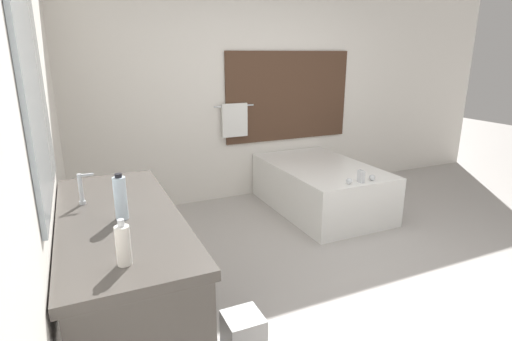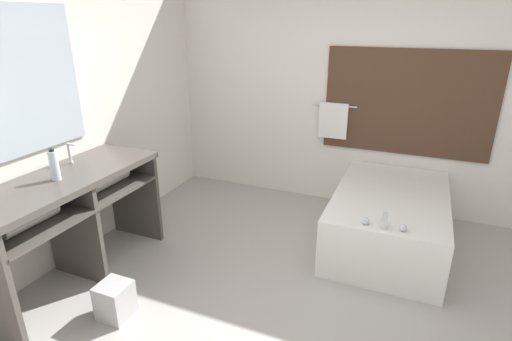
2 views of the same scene
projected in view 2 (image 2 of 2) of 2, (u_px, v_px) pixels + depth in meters
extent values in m
plane|color=#A8A39E|center=(300.00, 324.00, 2.87)|extent=(16.00, 16.00, 0.00)
cube|color=white|center=(365.00, 88.00, 4.31)|extent=(7.40, 0.06, 2.70)
cube|color=#4C3323|center=(407.00, 103.00, 4.15)|extent=(1.70, 0.02, 1.10)
cylinder|color=silver|center=(334.00, 106.00, 4.43)|extent=(0.50, 0.02, 0.02)
cube|color=white|center=(333.00, 121.00, 4.48)|extent=(0.32, 0.04, 0.40)
cube|color=white|center=(38.00, 113.00, 3.19)|extent=(0.06, 7.40, 2.70)
cube|color=#B2C1CC|center=(17.00, 82.00, 2.94)|extent=(0.02, 1.10, 1.10)
cube|color=#4C4742|center=(65.00, 179.00, 3.09)|extent=(0.62, 1.56, 0.05)
cube|color=#4C4742|center=(69.00, 204.00, 3.17)|extent=(0.58, 1.48, 0.02)
cylinder|color=white|center=(88.00, 173.00, 3.30)|extent=(0.36, 0.36, 0.12)
cube|color=#4C4742|center=(74.00, 231.00, 3.25)|extent=(0.57, 0.04, 0.87)
cube|color=#4C4742|center=(135.00, 195.00, 3.91)|extent=(0.57, 0.04, 0.87)
cylinder|color=white|center=(28.00, 218.00, 2.79)|extent=(0.13, 0.43, 0.13)
cylinder|color=white|center=(107.00, 179.00, 3.46)|extent=(0.13, 0.43, 0.13)
cylinder|color=silver|center=(71.00, 162.00, 3.34)|extent=(0.04, 0.04, 0.02)
cylinder|color=silver|center=(69.00, 152.00, 3.31)|extent=(0.02, 0.02, 0.16)
cube|color=silver|center=(72.00, 145.00, 3.27)|extent=(0.07, 0.01, 0.01)
cube|color=white|center=(388.00, 219.00, 3.81)|extent=(1.00, 1.60, 0.53)
ellipsoid|color=white|center=(390.00, 208.00, 3.77)|extent=(0.72, 1.15, 0.30)
cube|color=silver|center=(384.00, 221.00, 3.09)|extent=(0.04, 0.07, 0.12)
sphere|color=silver|center=(366.00, 221.00, 3.15)|extent=(0.06, 0.06, 0.06)
sphere|color=silver|center=(403.00, 228.00, 3.05)|extent=(0.06, 0.06, 0.06)
cylinder|color=silver|center=(54.00, 166.00, 2.97)|extent=(0.07, 0.07, 0.23)
cylinder|color=black|center=(51.00, 150.00, 2.92)|extent=(0.04, 0.04, 0.02)
cube|color=#B2B2B2|center=(115.00, 300.00, 2.91)|extent=(0.22, 0.22, 0.27)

